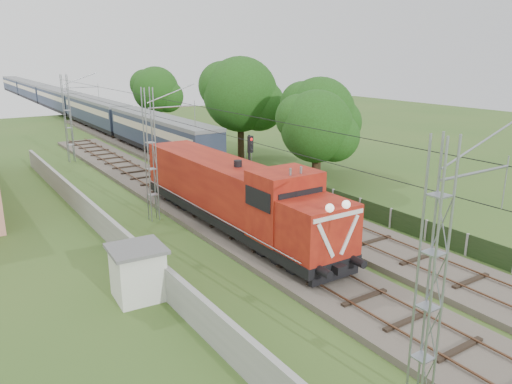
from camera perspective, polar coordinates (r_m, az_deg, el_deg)
ground at (r=23.14m, az=7.17°, el=-9.90°), size 140.00×140.00×0.00m
track_main at (r=28.30m, az=-2.05°, el=-4.48°), size 4.20×70.00×0.45m
track_side at (r=41.50m, az=-5.51°, el=2.06°), size 4.20×80.00×0.45m
catenary at (r=30.32m, az=-11.87°, el=4.17°), size 3.31×70.00×8.00m
boundary_wall at (r=30.09m, az=-17.80°, el=-2.86°), size 0.25×40.00×1.50m
fence at (r=30.18m, az=15.14°, el=-2.89°), size 0.12×32.00×1.20m
locomotive at (r=28.01m, az=-2.57°, el=-0.19°), size 3.06×17.48×4.44m
coach_rake at (r=90.78m, az=-21.67°, el=9.91°), size 2.86×106.95×3.31m
signal_post at (r=31.94m, az=-0.70°, el=3.82°), size 0.53×0.42×4.89m
relay_hut at (r=21.52m, az=-13.35°, el=-8.91°), size 2.33×2.33×2.27m
tree_a at (r=37.45m, az=7.01°, el=7.36°), size 5.65×5.38×7.33m
tree_b at (r=42.44m, az=7.37°, el=8.91°), size 6.17×5.88×8.00m
tree_c at (r=47.97m, az=-1.68°, el=11.00°), size 7.40×7.04×9.59m
tree_d at (r=67.55m, az=-11.31°, el=11.32°), size 6.27×5.98×8.13m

